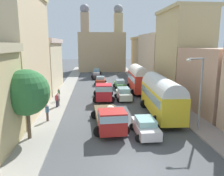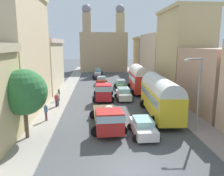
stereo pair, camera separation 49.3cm
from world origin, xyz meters
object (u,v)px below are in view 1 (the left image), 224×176
at_px(cargo_truck_0, 110,118).
at_px(car_3, 145,127).
at_px(pedestrian_2, 59,94).
at_px(car_5, 120,84).
at_px(pedestrian_0, 58,99).
at_px(pedestrian_3, 57,100).
at_px(car_0, 101,80).
at_px(car_1, 96,75).
at_px(parked_bus_1, 139,78).
at_px(pedestrian_1, 47,112).
at_px(parked_bus_0, 161,95).
at_px(car_2, 97,71).
at_px(streetlamp_near, 199,89).
at_px(car_4, 124,94).
at_px(cargo_truck_1, 104,91).

relative_size(cargo_truck_0, car_3, 1.87).
bearing_deg(pedestrian_2, car_5, 41.56).
height_order(car_5, pedestrian_2, pedestrian_2).
xyz_separation_m(pedestrian_0, pedestrian_3, (-0.12, -0.47, -0.02)).
height_order(car_0, car_1, car_0).
xyz_separation_m(parked_bus_1, pedestrian_1, (-11.87, -13.08, -1.31)).
distance_m(parked_bus_0, car_2, 34.52).
xyz_separation_m(parked_bus_1, car_3, (-2.99, -17.04, -1.59)).
bearing_deg(parked_bus_0, cargo_truck_0, -148.20).
relative_size(cargo_truck_0, streetlamp_near, 1.17).
bearing_deg(car_4, parked_bus_0, -67.44).
height_order(car_4, pedestrian_3, pedestrian_3).
height_order(parked_bus_1, cargo_truck_0, parked_bus_1).
relative_size(parked_bus_0, car_2, 2.46).
xyz_separation_m(pedestrian_3, streetlamp_near, (13.39, -8.44, 2.87)).
bearing_deg(cargo_truck_0, car_4, 75.58).
bearing_deg(parked_bus_1, parked_bus_0, -90.49).
height_order(cargo_truck_0, pedestrian_1, cargo_truck_0).
xyz_separation_m(car_5, pedestrian_2, (-9.32, -8.26, 0.27)).
relative_size(car_2, streetlamp_near, 0.61).
height_order(parked_bus_1, cargo_truck_1, parked_bus_1).
bearing_deg(car_2, car_5, -78.71).
bearing_deg(parked_bus_0, car_5, 99.19).
relative_size(cargo_truck_1, car_5, 1.57).
relative_size(car_0, pedestrian_3, 2.23).
bearing_deg(streetlamp_near, cargo_truck_0, 172.57).
relative_size(car_0, streetlamp_near, 0.61).
bearing_deg(cargo_truck_1, streetlamp_near, -56.81).
distance_m(car_4, streetlamp_near, 13.08).
relative_size(car_2, pedestrian_0, 2.21).
bearing_deg(parked_bus_0, car_4, 112.56).
bearing_deg(parked_bus_0, parked_bus_1, 89.51).
distance_m(car_1, car_2, 7.24).
height_order(parked_bus_1, pedestrian_0, parked_bus_1).
xyz_separation_m(car_2, car_5, (3.72, -18.65, -0.01)).
height_order(pedestrian_0, streetlamp_near, streetlamp_near).
distance_m(parked_bus_1, pedestrian_1, 17.71).
distance_m(car_0, streetlamp_near, 25.26).
relative_size(cargo_truck_1, car_0, 1.71).
height_order(parked_bus_1, car_2, parked_bus_1).
bearing_deg(car_3, pedestrian_0, 132.65).
bearing_deg(cargo_truck_0, car_5, 80.04).
bearing_deg(cargo_truck_0, parked_bus_1, 69.37).
xyz_separation_m(cargo_truck_1, pedestrian_0, (-5.70, -2.65, -0.30)).
bearing_deg(streetlamp_near, car_0, 107.47).
bearing_deg(pedestrian_0, car_3, -47.35).
distance_m(pedestrian_3, streetlamp_near, 16.08).
bearing_deg(car_1, car_4, -79.99).
bearing_deg(parked_bus_0, car_1, 103.56).
bearing_deg(pedestrian_0, car_4, 18.74).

